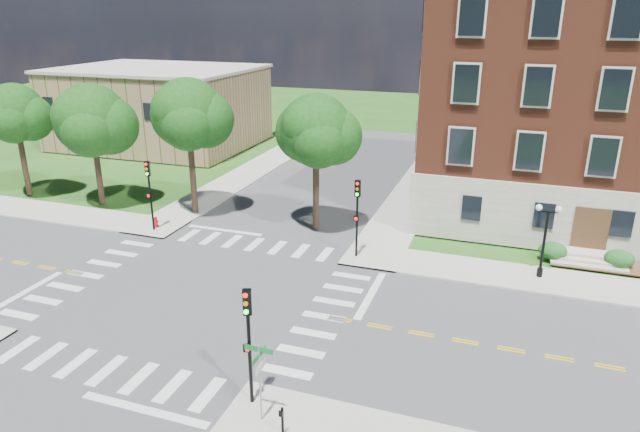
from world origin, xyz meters
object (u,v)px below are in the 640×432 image
(twin_lamp_west, at_px, (545,237))
(street_sign_pole, at_px, (260,369))
(fire_hydrant, at_px, (156,222))
(traffic_signal_se, at_px, (248,332))
(traffic_signal_nw, at_px, (149,187))
(push_button_post, at_px, (282,421))
(traffic_signal_ne, at_px, (357,208))

(twin_lamp_west, relative_size, street_sign_pole, 1.36)
(twin_lamp_west, height_order, fire_hydrant, twin_lamp_west)
(traffic_signal_se, bearing_deg, street_sign_pole, -45.45)
(twin_lamp_west, distance_m, street_sign_pole, 18.75)
(fire_hydrant, bearing_deg, street_sign_pole, -45.80)
(twin_lamp_west, bearing_deg, traffic_signal_se, -124.77)
(street_sign_pole, height_order, fire_hydrant, street_sign_pole)
(traffic_signal_nw, height_order, street_sign_pole, traffic_signal_nw)
(twin_lamp_west, relative_size, push_button_post, 3.53)
(traffic_signal_ne, distance_m, push_button_post, 16.17)
(street_sign_pole, distance_m, fire_hydrant, 21.77)
(traffic_signal_se, bearing_deg, traffic_signal_ne, 89.82)
(traffic_signal_se, xyz_separation_m, fire_hydrant, (-14.33, 14.75, -2.72))
(street_sign_pole, xyz_separation_m, fire_hydrant, (-15.12, 15.55, -1.84))
(traffic_signal_ne, height_order, twin_lamp_west, traffic_signal_ne)
(traffic_signal_se, height_order, traffic_signal_nw, same)
(push_button_post, bearing_deg, twin_lamp_west, 62.25)
(traffic_signal_se, bearing_deg, push_button_post, -36.31)
(traffic_signal_nw, bearing_deg, traffic_signal_ne, 1.15)
(traffic_signal_nw, xyz_separation_m, twin_lamp_west, (24.75, 0.96, -0.66))
(traffic_signal_se, height_order, traffic_signal_ne, same)
(traffic_signal_se, xyz_separation_m, traffic_signal_nw, (-14.19, 14.24, 0.00))
(twin_lamp_west, distance_m, fire_hydrant, 24.98)
(twin_lamp_west, xyz_separation_m, fire_hydrant, (-24.89, -0.46, -2.06))
(traffic_signal_se, xyz_separation_m, twin_lamp_west, (10.56, 15.21, -0.66))
(street_sign_pole, bearing_deg, twin_lamp_west, 58.62)
(traffic_signal_se, distance_m, twin_lamp_west, 18.52)
(twin_lamp_west, relative_size, fire_hydrant, 5.64)
(traffic_signal_nw, bearing_deg, traffic_signal_se, -45.10)
(twin_lamp_west, bearing_deg, push_button_post, -117.75)
(traffic_signal_nw, relative_size, push_button_post, 4.00)
(push_button_post, bearing_deg, fire_hydrant, 135.13)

